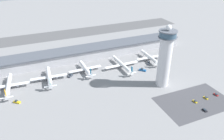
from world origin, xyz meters
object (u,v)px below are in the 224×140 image
at_px(service_truck_fuel, 142,70).
at_px(car_grey_coupe, 206,98).
at_px(airplane_gate_bravo, 49,77).
at_px(airplane_gate_delta, 122,65).
at_px(car_black_suv, 216,95).
at_px(airplane_gate_echo, 150,57).
at_px(service_truck_catering, 149,63).
at_px(airplane_gate_alpha, 8,86).
at_px(car_white_wagon, 195,101).
at_px(airplane_gate_charlie, 86,69).
at_px(service_truck_baggage, 70,76).
at_px(service_truck_water, 17,102).
at_px(car_yellow_taxi, 205,110).
at_px(control_tower, 165,57).

relative_size(service_truck_fuel, car_grey_coupe, 1.59).
bearing_deg(airplane_gate_bravo, airplane_gate_delta, -2.41).
xyz_separation_m(airplane_gate_delta, car_black_suv, (56.36, -82.33, -3.31)).
relative_size(airplane_gate_echo, service_truck_catering, 4.92).
distance_m(airplane_gate_alpha, car_white_wagon, 172.16).
bearing_deg(airplane_gate_charlie, airplane_gate_bravo, -175.24).
bearing_deg(car_black_suv, service_truck_catering, 106.79).
height_order(service_truck_baggage, car_grey_coupe, service_truck_baggage).
distance_m(airplane_gate_echo, service_truck_water, 153.17).
relative_size(car_yellow_taxi, car_white_wagon, 1.01).
height_order(airplane_gate_bravo, car_grey_coupe, airplane_gate_bravo).
distance_m(airplane_gate_alpha, car_yellow_taxi, 177.96).
bearing_deg(control_tower, service_truck_baggage, 147.61).
distance_m(airplane_gate_alpha, car_black_suv, 194.09).
height_order(airplane_gate_echo, car_yellow_taxi, airplane_gate_echo).
xyz_separation_m(airplane_gate_bravo, service_truck_baggage, (21.65, -0.09, -3.41)).
height_order(airplane_gate_echo, car_white_wagon, airplane_gate_echo).
distance_m(service_truck_water, car_yellow_taxi, 160.11).
relative_size(airplane_gate_charlie, car_white_wagon, 7.98).
bearing_deg(car_yellow_taxi, service_truck_fuel, 98.98).
distance_m(control_tower, service_truck_fuel, 43.27).
relative_size(airplane_gate_echo, car_grey_coupe, 8.51).
distance_m(control_tower, service_truck_catering, 53.61).
bearing_deg(car_black_suv, car_white_wagon, -178.44).
relative_size(service_truck_fuel, service_truck_baggage, 1.19).
bearing_deg(car_black_suv, airplane_gate_alpha, 154.20).
relative_size(airplane_gate_bravo, car_grey_coupe, 8.61).
bearing_deg(car_yellow_taxi, airplane_gate_echo, 85.36).
relative_size(service_truck_baggage, car_black_suv, 1.33).
distance_m(airplane_gate_delta, car_white_wagon, 88.76).
distance_m(service_truck_baggage, car_yellow_taxi, 133.08).
xyz_separation_m(service_truck_water, car_white_wagon, (143.68, -59.87, -0.31)).
bearing_deg(car_yellow_taxi, car_grey_coupe, 43.55).
xyz_separation_m(control_tower, service_truck_water, (-133.35, 24.06, -29.21)).
height_order(airplane_gate_echo, service_truck_baggage, airplane_gate_echo).
height_order(airplane_gate_delta, service_truck_baggage, airplane_gate_delta).
bearing_deg(service_truck_water, control_tower, -10.23).
distance_m(airplane_gate_delta, car_black_suv, 99.83).
xyz_separation_m(control_tower, airplane_gate_delta, (-20.90, 47.20, -26.16)).
height_order(airplane_gate_charlie, service_truck_catering, airplane_gate_charlie).
bearing_deg(car_black_suv, car_yellow_taxi, -152.94).
distance_m(control_tower, airplane_gate_bravo, 116.05).
xyz_separation_m(airplane_gate_alpha, airplane_gate_charlie, (77.43, 4.55, -0.44)).
height_order(airplane_gate_charlie, car_white_wagon, airplane_gate_charlie).
distance_m(service_truck_baggage, car_black_suv, 143.43).
height_order(airplane_gate_delta, service_truck_catering, airplane_gate_delta).
bearing_deg(car_white_wagon, service_truck_fuel, 101.38).
bearing_deg(service_truck_baggage, car_black_suv, -36.66).
relative_size(airplane_gate_echo, service_truck_baggage, 6.39).
bearing_deg(car_yellow_taxi, airplane_gate_bravo, 138.18).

